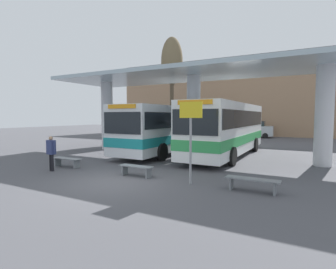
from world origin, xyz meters
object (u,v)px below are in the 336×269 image
transit_bus_center_bay (227,127)px  parked_car_street (254,129)px  info_sign_platform (191,126)px  poplar_tree_behind_left (172,63)px  waiting_bench_near_pillar (136,169)px  transit_bus_left_bay (169,127)px  waiting_bench_far_platform (252,182)px  pedestrian_waiting (51,150)px  waiting_bench_mid_platform (67,160)px

transit_bus_center_bay → parked_car_street: (-1.14, 15.90, -0.91)m
transit_bus_center_bay → info_sign_platform: 7.73m
info_sign_platform → poplar_tree_behind_left: size_ratio=0.28×
transit_bus_center_bay → info_sign_platform: size_ratio=3.52×
waiting_bench_near_pillar → transit_bus_left_bay: bearing=107.7°
transit_bus_center_bay → info_sign_platform: transit_bus_center_bay is taller
waiting_bench_far_platform → parked_car_street: size_ratio=0.42×
transit_bus_center_bay → pedestrian_waiting: bearing=55.7°
transit_bus_left_bay → info_sign_platform: 8.68m
waiting_bench_far_platform → parked_car_street: (-4.17, 23.50, 0.61)m
transit_bus_left_bay → parked_car_street: transit_bus_left_bay is taller
waiting_bench_near_pillar → waiting_bench_far_platform: bearing=0.0°
waiting_bench_near_pillar → waiting_bench_mid_platform: same height
waiting_bench_near_pillar → poplar_tree_behind_left: 19.21m
waiting_bench_near_pillar → waiting_bench_far_platform: size_ratio=0.86×
info_sign_platform → poplar_tree_behind_left: poplar_tree_behind_left is taller
info_sign_platform → parked_car_street: 23.69m
pedestrian_waiting → poplar_tree_behind_left: bearing=104.1°
pedestrian_waiting → poplar_tree_behind_left: 18.80m
waiting_bench_near_pillar → pedestrian_waiting: bearing=-166.4°
pedestrian_waiting → waiting_bench_far_platform: bearing=11.8°
pedestrian_waiting → transit_bus_left_bay: bearing=82.5°
transit_bus_left_bay → waiting_bench_mid_platform: (-2.00, -7.13, -1.46)m
info_sign_platform → pedestrian_waiting: size_ratio=1.90×
waiting_bench_near_pillar → transit_bus_center_bay: bearing=76.9°
transit_bus_center_bay → waiting_bench_mid_platform: bearing=51.7°
waiting_bench_near_pillar → poplar_tree_behind_left: size_ratio=0.14×
parked_car_street → waiting_bench_near_pillar: bearing=-95.1°
waiting_bench_far_platform → waiting_bench_mid_platform: bearing=180.0°
waiting_bench_near_pillar → poplar_tree_behind_left: (-6.74, 16.17, 7.88)m
parked_car_street → waiting_bench_far_platform: bearing=-83.5°
waiting_bench_far_platform → info_sign_platform: bearing=-178.2°
waiting_bench_mid_platform → poplar_tree_behind_left: (-2.47, 16.17, 7.87)m
transit_bus_center_bay → poplar_tree_behind_left: size_ratio=1.00×
parked_car_street → pedestrian_waiting: bearing=-104.5°
transit_bus_left_bay → waiting_bench_near_pillar: bearing=107.5°
waiting_bench_near_pillar → waiting_bench_far_platform: 4.81m
transit_bus_center_bay → waiting_bench_far_platform: 8.33m
transit_bus_center_bay → pedestrian_waiting: size_ratio=6.68×
poplar_tree_behind_left → parked_car_street: 12.69m
waiting_bench_far_platform → transit_bus_left_bay: bearing=134.8°
transit_bus_center_bay → waiting_bench_mid_platform: (-6.04, -7.61, -1.52)m
waiting_bench_mid_platform → info_sign_platform: 7.07m
transit_bus_left_bay → waiting_bench_far_platform: size_ratio=5.88×
info_sign_platform → poplar_tree_behind_left: bearing=119.8°
info_sign_platform → transit_bus_left_bay: bearing=123.8°
waiting_bench_far_platform → info_sign_platform: 2.93m
info_sign_platform → waiting_bench_far_platform: bearing=1.8°
waiting_bench_near_pillar → pedestrian_waiting: 4.30m
transit_bus_center_bay → parked_car_street: size_ratio=2.55×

